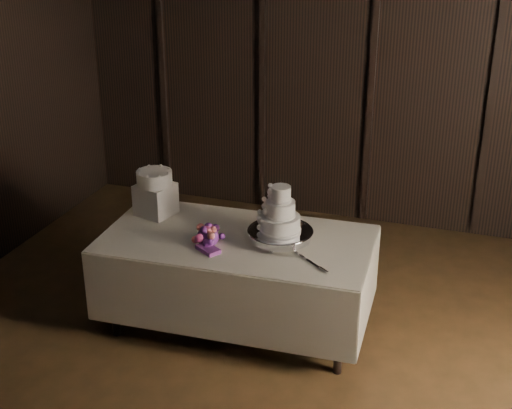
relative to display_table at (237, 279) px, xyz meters
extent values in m
cube|color=black|center=(0.54, 2.31, 1.08)|extent=(6.04, 0.04, 3.04)
cube|color=beige|center=(0.00, 0.00, 0.34)|extent=(2.03, 1.12, 0.01)
cube|color=white|center=(0.00, 0.00, -0.06)|extent=(1.86, 1.00, 0.71)
cylinder|color=silver|center=(0.32, 0.05, 0.39)|extent=(0.58, 0.58, 0.09)
cylinder|color=white|center=(0.32, 0.05, 0.49)|extent=(0.29, 0.29, 0.11)
cylinder|color=white|center=(0.32, 0.05, 0.61)|extent=(0.21, 0.21, 0.11)
cylinder|color=white|center=(0.32, 0.05, 0.72)|extent=(0.14, 0.14, 0.11)
cube|color=white|center=(-0.75, 0.20, 0.47)|extent=(0.32, 0.32, 0.25)
cylinder|color=white|center=(-0.75, 0.20, 0.65)|extent=(0.30, 0.30, 0.11)
cube|color=silver|center=(0.58, -0.18, 0.35)|extent=(0.31, 0.25, 0.01)
camera|label=1|loc=(1.65, -4.42, 2.67)|focal=50.00mm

